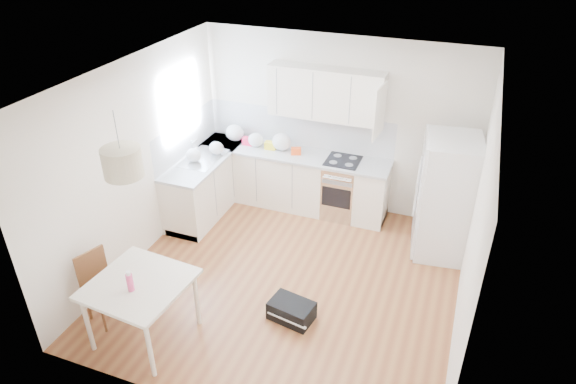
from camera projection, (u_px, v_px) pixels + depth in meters
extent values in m
plane|color=brown|center=(288.00, 279.00, 6.71)|extent=(4.20, 4.20, 0.00)
plane|color=white|center=(288.00, 78.00, 5.35)|extent=(4.20, 4.20, 0.00)
plane|color=white|center=(337.00, 125.00, 7.73)|extent=(4.20, 0.00, 4.20)
plane|color=white|center=(137.00, 162.00, 6.67)|extent=(0.00, 4.20, 4.20)
plane|color=white|center=(475.00, 225.00, 5.39)|extent=(0.00, 4.20, 4.20)
cube|color=#BFE0F9|center=(181.00, 103.00, 7.39)|extent=(0.02, 1.00, 1.00)
cube|color=white|center=(293.00, 180.00, 8.13)|extent=(3.00, 0.60, 0.88)
cube|color=white|center=(207.00, 184.00, 8.00)|extent=(0.60, 1.80, 0.88)
cube|color=#A5A7A9|center=(293.00, 154.00, 7.89)|extent=(3.02, 0.64, 0.04)
cube|color=#A5A7A9|center=(205.00, 158.00, 7.77)|extent=(0.64, 1.82, 0.04)
cube|color=silver|center=(299.00, 128.00, 7.98)|extent=(3.00, 0.01, 0.58)
cube|color=silver|center=(186.00, 136.00, 7.71)|extent=(0.01, 1.80, 0.58)
cube|color=white|center=(326.00, 94.00, 7.38)|extent=(1.70, 0.32, 0.75)
cube|color=beige|center=(139.00, 284.00, 5.47)|extent=(1.07, 1.07, 0.04)
cylinder|color=white|center=(88.00, 324.00, 5.50)|extent=(0.05, 0.05, 0.74)
cylinder|color=white|center=(150.00, 350.00, 5.19)|extent=(0.05, 0.05, 0.74)
cylinder|color=white|center=(139.00, 279.00, 6.15)|extent=(0.05, 0.05, 0.74)
cylinder|color=white|center=(197.00, 299.00, 5.84)|extent=(0.05, 0.05, 0.74)
cylinder|color=#D63B70|center=(130.00, 281.00, 5.30)|extent=(0.09, 0.09, 0.24)
cube|color=black|center=(292.00, 311.00, 6.04)|extent=(0.56, 0.42, 0.23)
cylinder|color=beige|center=(122.00, 162.00, 4.82)|extent=(0.43, 0.43, 0.29)
ellipsoid|color=white|center=(235.00, 133.00, 8.21)|extent=(0.30, 0.25, 0.27)
ellipsoid|color=white|center=(256.00, 140.00, 8.03)|extent=(0.25, 0.21, 0.22)
ellipsoid|color=white|center=(282.00, 142.00, 7.91)|extent=(0.30, 0.26, 0.27)
ellipsoid|color=white|center=(216.00, 148.00, 7.79)|extent=(0.22, 0.19, 0.20)
ellipsoid|color=white|center=(194.00, 155.00, 7.58)|extent=(0.22, 0.19, 0.20)
cube|color=#F04915|center=(296.00, 151.00, 7.81)|extent=(0.17, 0.14, 0.10)
cube|color=yellow|center=(271.00, 145.00, 7.97)|extent=(0.18, 0.12, 0.12)
cube|color=#BE1738|center=(248.00, 141.00, 8.11)|extent=(0.18, 0.12, 0.12)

